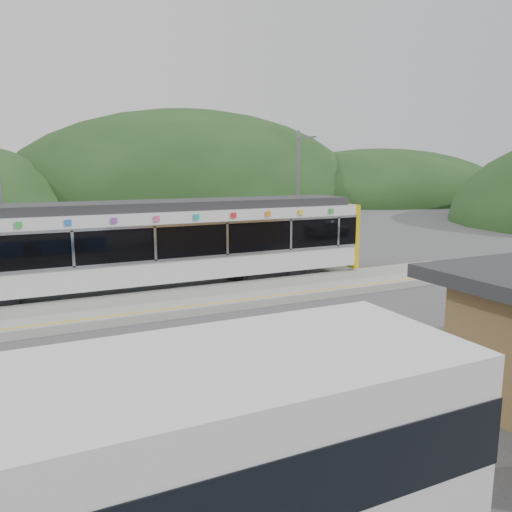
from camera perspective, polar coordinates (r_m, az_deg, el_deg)
name	(u,v)px	position (r m, az deg, el deg)	size (l,w,h in m)	color
ground	(243,326)	(16.49, -1.44, -8.01)	(120.00, 120.00, 0.00)	#4C4C4F
hills	(317,277)	(23.85, 6.96, -2.39)	(146.00, 149.00, 26.00)	#1E3D19
platform	(208,298)	(19.38, -5.46, -4.82)	(26.00, 3.20, 0.30)	#9E9E99
yellow_line	(221,302)	(18.17, -4.04, -5.31)	(26.00, 0.10, 0.01)	yellow
train	(135,243)	(20.96, -13.71, 1.42)	(20.44, 3.01, 3.74)	black
catenary_mast_west	(1,204)	(22.93, -27.17, 5.30)	(0.18, 1.80, 7.00)	slate
catenary_mast_east	(298,196)	(26.55, 4.79, 6.88)	(0.18, 1.80, 7.00)	slate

